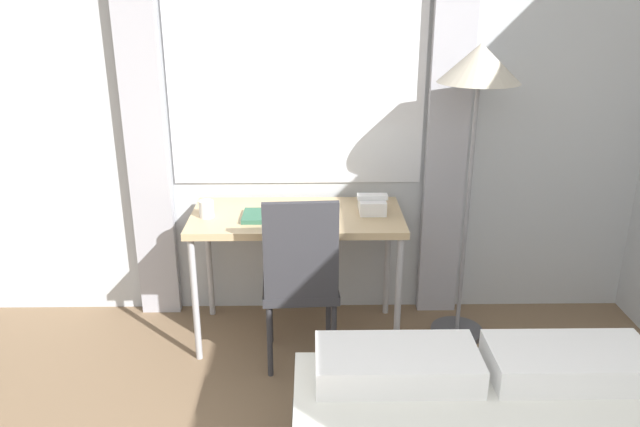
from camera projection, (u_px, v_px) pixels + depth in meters
wall_back_with_window at (314, 99)px, 3.64m from camera, size 4.94×0.13×2.70m
desk at (297, 225)px, 3.52m from camera, size 1.19×0.58×0.77m
desk_chair at (300, 275)px, 3.28m from camera, size 0.42×0.42×0.99m
standing_lamp at (478, 87)px, 3.26m from camera, size 0.43×0.43×1.70m
telephone at (372, 204)px, 3.52m from camera, size 0.17×0.19×0.10m
book at (267, 216)px, 3.43m from camera, size 0.27×0.21×0.02m
mug at (206, 209)px, 3.43m from camera, size 0.08×0.08×0.09m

